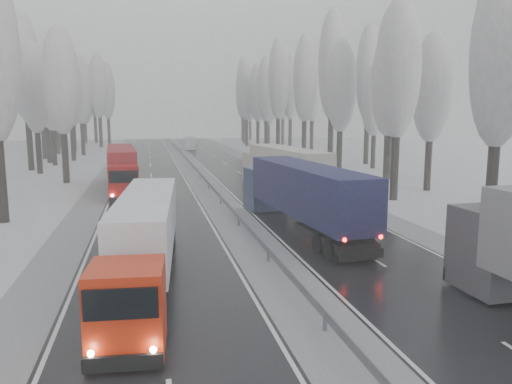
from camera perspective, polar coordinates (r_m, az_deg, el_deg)
name	(u,v)px	position (r m, az deg, el deg)	size (l,w,h in m)	color
carriageway_right	(278,198)	(42.92, 2.52, -0.64)	(7.50, 200.00, 0.03)	black
carriageway_left	(154,202)	(41.52, -11.63, -1.15)	(7.50, 200.00, 0.03)	black
median_slush	(217,200)	(41.90, -4.44, -0.89)	(3.00, 200.00, 0.04)	#989BA0
shoulder_right	(332,196)	(44.43, 8.70, -0.40)	(2.40, 200.00, 0.04)	#989BA0
shoulder_left	(90,205)	(41.77, -18.44, -1.37)	(2.40, 200.00, 0.04)	#989BA0
median_guardrail	(217,193)	(41.79, -4.45, -0.11)	(0.12, 200.00, 0.76)	slate
tree_16	(501,54)	(33.81, 26.24, 13.96)	(3.60, 3.60, 16.53)	black
tree_18	(399,69)	(43.06, 16.02, 13.32)	(3.60, 3.60, 16.58)	black
tree_19	(432,89)	(49.18, 19.48, 11.09)	(3.60, 3.60, 14.57)	black
tree_20	(390,83)	(51.79, 15.03, 11.97)	(3.60, 3.60, 15.71)	black
tree_21	(392,67)	(56.48, 15.27, 13.59)	(3.60, 3.60, 18.62)	black
tree_22	(341,87)	(60.93, 9.71, 11.76)	(3.60, 3.60, 15.86)	black
tree_23	(375,101)	(67.06, 13.44, 10.13)	(3.60, 3.60, 13.55)	black
tree_24	(332,66)	(66.48, 8.70, 14.10)	(3.60, 3.60, 20.49)	black
tree_25	(369,74)	(72.78, 12.76, 13.01)	(3.60, 3.60, 19.44)	black
tree_26	(305,79)	(75.94, 5.61, 12.70)	(3.60, 3.60, 18.78)	black
tree_27	(340,86)	(82.08, 9.59, 11.82)	(3.60, 3.60, 17.62)	black
tree_28	(278,80)	(85.87, 2.58, 12.66)	(3.60, 3.60, 19.62)	black
tree_29	(312,88)	(91.76, 6.47, 11.78)	(3.60, 3.60, 18.11)	black
tree_30	(266,89)	(95.30, 1.17, 11.64)	(3.60, 3.60, 17.86)	black
tree_31	(291,88)	(100.70, 3.97, 11.74)	(3.60, 3.60, 18.58)	black
tree_32	(258,93)	(102.61, 0.21, 11.27)	(3.60, 3.60, 17.33)	black
tree_33	(268,103)	(107.17, 1.40, 10.15)	(3.60, 3.60, 14.33)	black
tree_34	(247,93)	(109.38, -1.08, 11.23)	(3.60, 3.60, 17.63)	black
tree_35	(283,92)	(115.41, 3.10, 11.31)	(3.60, 3.60, 18.25)	black
tree_36	(244,88)	(119.36, -1.40, 11.84)	(3.60, 3.60, 20.23)	black
tree_37	(269,99)	(124.66, 1.46, 10.60)	(3.60, 3.60, 16.37)	black
tree_38	(243,95)	(129.99, -1.55, 10.99)	(3.60, 3.60, 17.97)	black
tree_39	(250,100)	(134.42, -0.67, 10.44)	(3.60, 3.60, 16.19)	black
tree_62	(61,81)	(55.33, -21.42, 11.68)	(3.60, 3.60, 16.04)	black
tree_64	(34,89)	(64.90, -23.99, 10.70)	(3.60, 3.60, 15.42)	black
tree_65	(24,69)	(69.33, -24.95, 12.63)	(3.60, 3.60, 19.48)	black
tree_66	(51,93)	(74.35, -22.41, 10.40)	(3.60, 3.60, 15.23)	black
tree_67	(45,86)	(78.57, -22.97, 11.13)	(3.60, 3.60, 17.09)	black
tree_68	(70,89)	(80.82, -20.50, 10.99)	(3.60, 3.60, 16.65)	black
tree_69	(40,78)	(85.63, -23.46, 11.83)	(3.60, 3.60, 19.35)	black
tree_70	(80,90)	(90.79, -19.45, 10.95)	(3.60, 3.60, 17.09)	black
tree_71	(54,81)	(95.49, -22.10, 11.65)	(3.60, 3.60, 19.61)	black
tree_72	(72,99)	(100.34, -20.26, 9.96)	(3.60, 3.60, 15.11)	black
tree_73	(59,92)	(104.75, -21.59, 10.56)	(3.60, 3.60, 17.22)	black
tree_74	(98,86)	(110.75, -17.57, 11.47)	(3.60, 3.60, 19.68)	black
tree_75	(55,90)	(115.81, -21.95, 10.78)	(3.60, 3.60, 18.60)	black
tree_76	(107,91)	(119.99, -16.65, 10.95)	(3.60, 3.60, 18.55)	black
tree_77	(84,104)	(124.42, -19.07, 9.51)	(3.60, 3.60, 14.32)	black
tree_78	(94,90)	(126.87, -18.06, 11.05)	(3.60, 3.60, 19.55)	black
tree_79	(84,97)	(131.08, -19.08, 10.23)	(3.60, 3.60, 17.07)	black
truck_blue_box	(300,192)	(30.76, 5.03, 0.02)	(4.07, 16.37, 4.16)	navy
truck_cream_box	(283,166)	(45.33, 3.05, 2.95)	(4.57, 16.33, 4.15)	beige
box_truck_distant	(190,143)	(99.03, -7.60, 5.55)	(2.43, 6.93, 2.55)	silver
truck_red_white	(145,234)	(21.97, -12.54, -4.67)	(3.35, 14.24, 3.62)	red
truck_red_red	(122,166)	(48.49, -15.10, 2.90)	(3.37, 15.48, 3.94)	#A00B09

